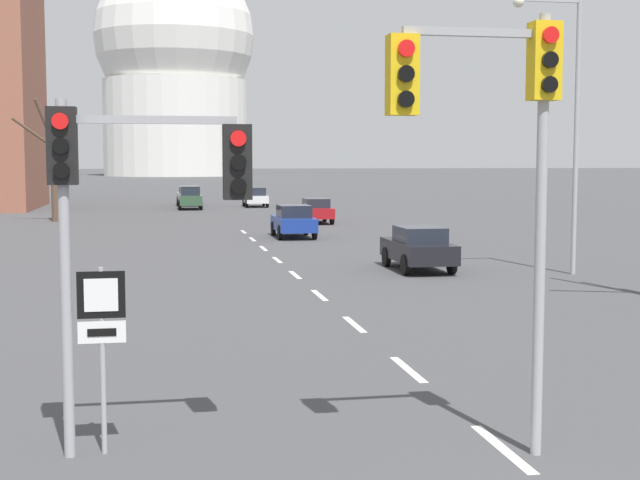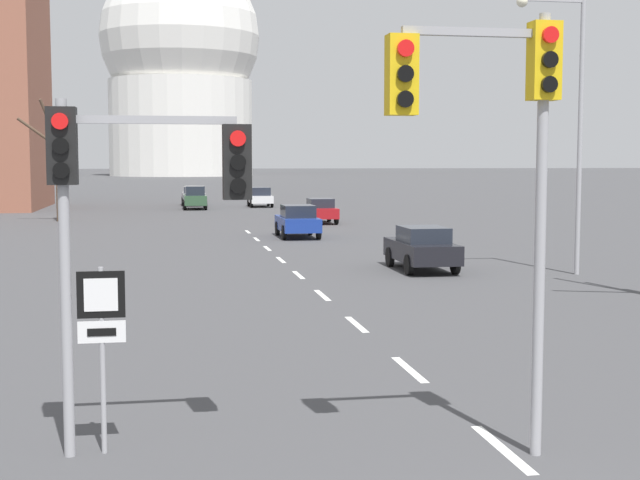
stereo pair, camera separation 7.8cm
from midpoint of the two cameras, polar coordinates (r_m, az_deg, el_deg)
lane_stripe_0 at (r=12.21m, az=11.77°, el=-12.93°), size 0.16×2.00×0.01m
lane_stripe_1 at (r=16.32m, az=5.88°, el=-8.23°), size 0.16×2.00×0.01m
lane_stripe_2 at (r=20.59m, az=2.45°, el=-5.41°), size 0.16×2.00×0.01m
lane_stripe_3 at (r=24.94m, az=0.24°, el=-3.55°), size 0.16×2.00×0.01m
lane_stripe_4 at (r=29.34m, az=-1.31°, el=-2.24°), size 0.16×2.00×0.01m
lane_stripe_5 at (r=33.76m, az=-2.46°, el=-1.28°), size 0.16×2.00×0.01m
lane_stripe_6 at (r=38.21m, az=-3.34°, el=-0.54°), size 0.16×2.00×0.01m
lane_stripe_7 at (r=42.66m, az=-4.03°, el=0.05°), size 0.16×2.00×0.01m
lane_stripe_8 at (r=47.12m, az=-4.59°, el=0.53°), size 0.16×2.00×0.01m
traffic_signal_near_left at (r=11.46m, az=-12.05°, el=3.34°), size 2.52×0.34×4.52m
traffic_signal_centre_tall at (r=11.25m, az=11.40°, el=7.36°), size 2.17×0.34×5.57m
route_sign_post at (r=11.71m, az=-13.61°, el=-5.46°), size 0.60×0.08×2.42m
street_lamp_right at (r=30.36m, az=15.73°, el=8.17°), size 2.36×0.36×8.99m
sedan_near_left at (r=53.38m, az=0.04°, el=1.91°), size 1.74×3.84×1.50m
sedan_near_right at (r=30.68m, az=6.61°, el=-0.48°), size 1.77×4.01×1.51m
sedan_mid_centre at (r=69.28m, az=-7.98°, el=2.70°), size 1.76×4.00×1.79m
sedan_far_left at (r=75.40m, az=-8.07°, el=2.84°), size 1.93×4.56×1.58m
sedan_far_right at (r=43.51m, az=-1.39°, el=1.24°), size 1.84×4.06×1.60m
sedan_distant_centre at (r=72.38m, az=-3.82°, el=2.77°), size 1.82×4.02×1.58m
bare_tree_left_near at (r=57.13m, az=-16.36°, el=4.63°), size 3.23×2.02×7.47m
capitol_dome at (r=223.08m, az=-8.91°, el=10.92°), size 38.57×38.57×54.48m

